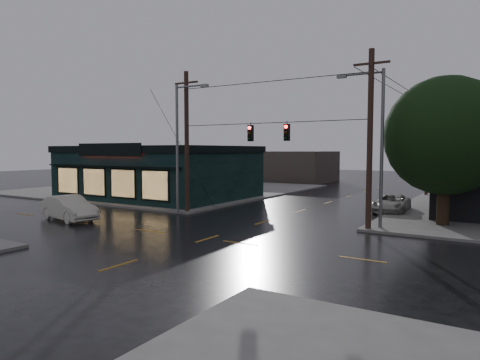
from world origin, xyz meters
The scene contains 15 objects.
ground_plane centered at (0.00, 0.00, 0.00)m, with size 160.00×160.00×0.00m, color black.
sidewalk_nw centered at (-20.00, 20.00, 0.07)m, with size 28.00×28.00×0.15m, color #605D5A.
pizza_shop centered at (-15.00, 12.94, 2.56)m, with size 16.30×12.34×4.90m.
corner_tree centered at (9.95, 10.01, 5.40)m, with size 6.97×6.97×8.75m.
utility_pole_nw centered at (-6.50, 6.50, 0.00)m, with size 2.00×0.32×10.15m, color black, non-canonical shape.
utility_pole_ne centered at (6.50, 6.50, 0.00)m, with size 2.00×0.32×10.15m, color black, non-canonical shape.
utility_pole_far_a centered at (6.50, 28.00, 0.00)m, with size 2.00×0.32×9.65m, color black, non-canonical shape.
utility_pole_far_b centered at (6.50, 48.00, 0.00)m, with size 2.00×0.32×9.15m, color black, non-canonical shape.
utility_pole_far_c centered at (6.50, 68.00, 0.00)m, with size 2.00×0.32×9.15m, color black, non-canonical shape.
span_signal_assembly centered at (0.10, 6.50, 5.70)m, with size 13.00×0.48×1.23m.
streetlight_nw centered at (-6.80, 5.80, 0.00)m, with size 5.40×0.30×9.15m, color slate, non-canonical shape.
streetlight_ne centered at (7.00, 7.20, 0.00)m, with size 5.40×0.30×9.15m, color slate, non-canonical shape.
bg_building_west centered at (-14.00, 40.00, 2.20)m, with size 12.00×10.00×4.40m, color #40312E.
sedan_cream centered at (-11.10, 0.00, 0.81)m, with size 1.71×4.90×1.62m, color beige.
suv_silver centered at (6.00, 14.79, 0.67)m, with size 2.22×4.81×1.34m, color #BBB8AC.
Camera 1 is at (12.84, -17.70, 4.57)m, focal length 32.00 mm.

